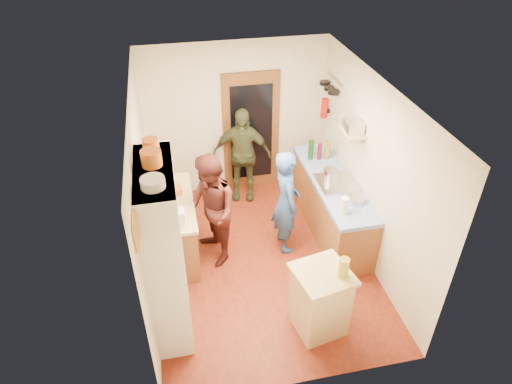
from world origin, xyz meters
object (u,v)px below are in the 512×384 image
object	(u,v)px
right_counter_base	(331,206)
person_back	(243,155)
hutch_body	(165,252)
person_left	(212,209)
island_base	(320,302)
person_hob	(289,202)

from	to	relation	value
right_counter_base	person_back	distance (m)	1.68
hutch_body	person_left	xyz separation A→B (m)	(0.65, 1.05, -0.26)
hutch_body	person_back	world-z (taller)	hutch_body
hutch_body	person_left	distance (m)	1.27
right_counter_base	island_base	bearing A→B (deg)	-113.42
person_left	person_back	distance (m)	1.56
right_counter_base	person_back	size ratio (longest dim) A/B	1.34
hutch_body	island_base	size ratio (longest dim) A/B	2.56
hutch_body	right_counter_base	distance (m)	2.90
hutch_body	person_hob	bearing A→B (deg)	30.60
right_counter_base	person_hob	bearing A→B (deg)	-160.32
island_base	person_hob	bearing A→B (deg)	89.43
island_base	person_hob	xyz separation A→B (m)	(0.02, 1.52, 0.37)
island_base	person_left	distance (m)	1.93
hutch_body	person_back	bearing A→B (deg)	61.29
person_hob	person_back	xyz separation A→B (m)	(-0.40, 1.42, 0.02)
hutch_body	island_base	xyz separation A→B (m)	(1.72, -0.50, -0.67)
right_counter_base	hutch_body	bearing A→B (deg)	-152.53
person_left	person_back	size ratio (longest dim) A/B	1.02
hutch_body	right_counter_base	xyz separation A→B (m)	(2.50, 1.30, -0.68)
person_hob	island_base	bearing A→B (deg)	178.68
island_base	person_hob	size ratio (longest dim) A/B	0.53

